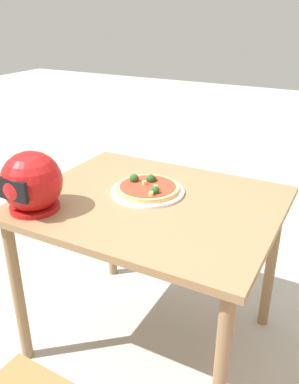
{
  "coord_description": "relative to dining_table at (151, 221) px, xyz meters",
  "views": [
    {
      "loc": [
        -0.7,
        1.33,
        1.47
      ],
      "look_at": [
        0.02,
        -0.03,
        0.77
      ],
      "focal_mm": 37.95,
      "sensor_mm": 36.0,
      "label": 1
    }
  ],
  "objects": [
    {
      "name": "ground_plane",
      "position": [
        0.0,
        0.0,
        -0.65
      ],
      "size": [
        14.0,
        14.0,
        0.0
      ],
      "primitive_type": "plane",
      "color": "#B2ADA3"
    },
    {
      "name": "dining_table",
      "position": [
        0.0,
        0.0,
        0.0
      ],
      "size": [
        1.02,
        0.85,
        0.75
      ],
      "color": "olive",
      "rests_on": "ground"
    },
    {
      "name": "pizza_plate",
      "position": [
        0.05,
        -0.06,
        0.1
      ],
      "size": [
        0.31,
        0.31,
        0.01
      ],
      "primitive_type": "cylinder",
      "color": "white",
      "rests_on": "dining_table"
    },
    {
      "name": "pizza",
      "position": [
        0.05,
        -0.06,
        0.12
      ],
      "size": [
        0.27,
        0.27,
        0.05
      ],
      "color": "tan",
      "rests_on": "pizza_plate"
    },
    {
      "name": "motorcycle_helmet",
      "position": [
        0.37,
        0.29,
        0.21
      ],
      "size": [
        0.24,
        0.24,
        0.24
      ],
      "color": "#B21414",
      "rests_on": "dining_table"
    }
  ]
}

